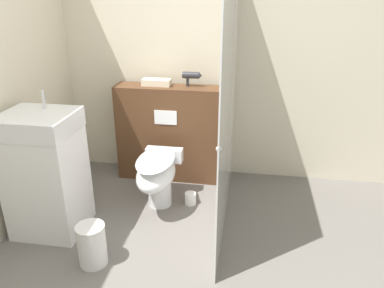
# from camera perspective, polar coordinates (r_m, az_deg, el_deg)

# --- Properties ---
(wall_back) EXTENTS (8.00, 0.06, 2.50)m
(wall_back) POSITION_cam_1_polar(r_m,az_deg,el_deg) (3.79, 0.67, 13.48)
(wall_back) COLOR beige
(wall_back) RESTS_ON ground_plane
(partition_panel) EXTENTS (1.05, 0.27, 0.98)m
(partition_panel) POSITION_cam_1_polar(r_m,az_deg,el_deg) (3.82, -3.51, 1.65)
(partition_panel) COLOR #51331E
(partition_panel) RESTS_ON ground_plane
(shower_glass) EXTENTS (0.04, 1.69, 2.07)m
(shower_glass) POSITION_cam_1_polar(r_m,az_deg,el_deg) (2.95, 5.63, 6.31)
(shower_glass) COLOR silver
(shower_glass) RESTS_ON ground_plane
(toilet) EXTENTS (0.35, 0.66, 0.52)m
(toilet) POSITION_cam_1_polar(r_m,az_deg,el_deg) (3.33, -5.27, -4.66)
(toilet) COLOR white
(toilet) RESTS_ON ground_plane
(sink_vanity) EXTENTS (0.54, 0.49, 1.14)m
(sink_vanity) POSITION_cam_1_polar(r_m,az_deg,el_deg) (3.18, -21.36, -4.23)
(sink_vanity) COLOR white
(sink_vanity) RESTS_ON ground_plane
(hair_drier) EXTENTS (0.19, 0.06, 0.14)m
(hair_drier) POSITION_cam_1_polar(r_m,az_deg,el_deg) (3.63, -0.06, 10.36)
(hair_drier) COLOR #2D2D33
(hair_drier) RESTS_ON partition_panel
(folded_towel) EXTENTS (0.28, 0.12, 0.06)m
(folded_towel) POSITION_cam_1_polar(r_m,az_deg,el_deg) (3.70, -5.42, 9.34)
(folded_towel) COLOR beige
(folded_towel) RESTS_ON partition_panel
(spare_toilet_roll) EXTENTS (0.10, 0.10, 0.11)m
(spare_toilet_roll) POSITION_cam_1_polar(r_m,az_deg,el_deg) (3.51, -0.25, -8.29)
(spare_toilet_roll) COLOR white
(spare_toilet_roll) RESTS_ON ground_plane
(waste_bin) EXTENTS (0.21, 0.21, 0.32)m
(waste_bin) POSITION_cam_1_polar(r_m,az_deg,el_deg) (2.87, -15.00, -14.63)
(waste_bin) COLOR silver
(waste_bin) RESTS_ON ground_plane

